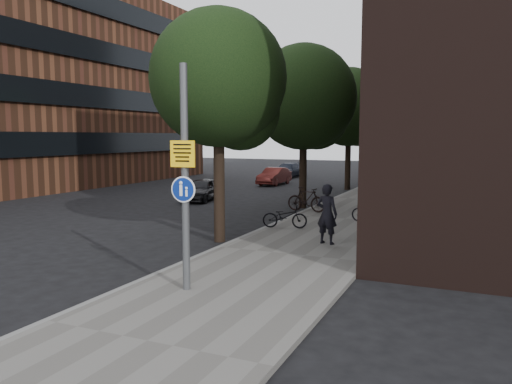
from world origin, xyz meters
The scene contains 15 objects.
ground centered at (0.00, 0.00, 0.00)m, with size 120.00×120.00×0.00m, color black.
sidewalk centered at (0.25, 10.00, 0.06)m, with size 4.50×60.00×0.12m, color #65635E.
curb_edge centered at (-2.00, 10.00, 0.07)m, with size 0.15×60.00×0.13m, color slate.
street_tree_near centered at (-2.53, 4.64, 5.11)m, with size 4.40×4.40×7.50m.
street_tree_mid centered at (-2.53, 13.14, 5.11)m, with size 5.00×5.00×7.80m.
street_tree_far centered at (-2.53, 22.14, 5.11)m, with size 5.00×5.00×7.80m.
signpost centered at (-0.63, -0.69, 2.58)m, with size 0.56×0.16×4.87m.
pedestrian centered at (0.88, 5.07, 1.06)m, with size 0.69×0.45×1.88m, color black.
parked_bike_facade_near centered at (1.41, 9.49, 0.54)m, with size 0.56×1.61×0.85m, color black.
parked_bike_facade_far centered at (2.00, 10.15, 0.60)m, with size 0.45×1.58×0.95m, color black.
parked_bike_curb_near centered at (-1.27, 7.06, 0.55)m, with size 0.57×1.63×0.86m, color black.
parked_bike_curb_far centered at (-1.80, 11.16, 0.67)m, with size 0.52×1.84×1.10m, color black.
parked_car_near centered at (-8.45, 13.41, 0.61)m, with size 1.43×3.55×1.21m, color black.
parked_car_mid centered at (-8.17, 23.12, 0.61)m, with size 1.29×3.69×1.22m, color maroon.
parked_car_far centered at (-9.47, 29.41, 0.61)m, with size 1.70×4.18×1.21m, color black.
Camera 1 is at (5.10, -9.80, 3.47)m, focal length 35.00 mm.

